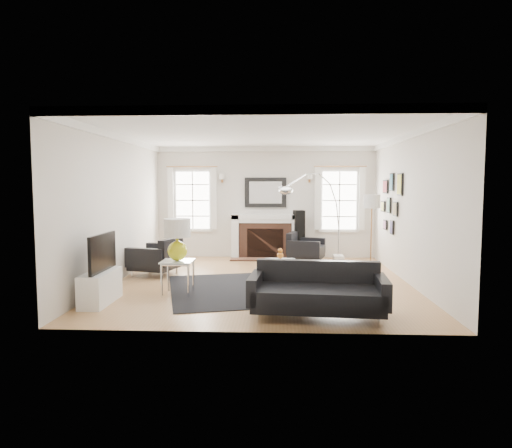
{
  "coord_description": "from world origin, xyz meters",
  "views": [
    {
      "loc": [
        0.29,
        -8.56,
        1.84
      ],
      "look_at": [
        -0.12,
        0.3,
        1.08
      ],
      "focal_mm": 32.0,
      "sensor_mm": 36.0,
      "label": 1
    }
  ],
  "objects_px": {
    "armchair_left": "(158,258)",
    "coffee_table": "(283,271)",
    "gourd_lamp": "(177,237)",
    "sofa": "(318,293)",
    "armchair_right": "(304,249)",
    "arc_floor_lamp": "(314,215)",
    "fireplace": "(265,237)"
  },
  "relations": [
    {
      "from": "armchair_right",
      "to": "arc_floor_lamp",
      "type": "relative_size",
      "value": 0.48
    },
    {
      "from": "sofa",
      "to": "gourd_lamp",
      "type": "xyz_separation_m",
      "value": [
        -2.23,
        1.18,
        0.65
      ]
    },
    {
      "from": "sofa",
      "to": "armchair_right",
      "type": "height_order",
      "value": "sofa"
    },
    {
      "from": "armchair_left",
      "to": "fireplace",
      "type": "bearing_deg",
      "value": 46.48
    },
    {
      "from": "armchair_right",
      "to": "gourd_lamp",
      "type": "xyz_separation_m",
      "value": [
        -2.31,
        -3.25,
        0.65
      ]
    },
    {
      "from": "armchair_right",
      "to": "arc_floor_lamp",
      "type": "distance_m",
      "value": 1.02
    },
    {
      "from": "sofa",
      "to": "armchair_right",
      "type": "bearing_deg",
      "value": 89.08
    },
    {
      "from": "arc_floor_lamp",
      "to": "armchair_left",
      "type": "bearing_deg",
      "value": -161.22
    },
    {
      "from": "coffee_table",
      "to": "armchair_right",
      "type": "bearing_deg",
      "value": 80.07
    },
    {
      "from": "armchair_left",
      "to": "gourd_lamp",
      "type": "bearing_deg",
      "value": -64.47
    },
    {
      "from": "sofa",
      "to": "armchair_left",
      "type": "relative_size",
      "value": 1.75
    },
    {
      "from": "sofa",
      "to": "coffee_table",
      "type": "height_order",
      "value": "sofa"
    },
    {
      "from": "coffee_table",
      "to": "gourd_lamp",
      "type": "xyz_separation_m",
      "value": [
        -1.77,
        -0.19,
        0.6
      ]
    },
    {
      "from": "fireplace",
      "to": "gourd_lamp",
      "type": "bearing_deg",
      "value": -109.54
    },
    {
      "from": "fireplace",
      "to": "coffee_table",
      "type": "distance_m",
      "value": 3.69
    },
    {
      "from": "sofa",
      "to": "armchair_right",
      "type": "xyz_separation_m",
      "value": [
        0.07,
        4.43,
        -0.0
      ]
    },
    {
      "from": "arc_floor_lamp",
      "to": "fireplace",
      "type": "bearing_deg",
      "value": 134.0
    },
    {
      "from": "fireplace",
      "to": "armchair_right",
      "type": "distance_m",
      "value": 1.14
    },
    {
      "from": "armchair_left",
      "to": "gourd_lamp",
      "type": "height_order",
      "value": "gourd_lamp"
    },
    {
      "from": "sofa",
      "to": "arc_floor_lamp",
      "type": "xyz_separation_m",
      "value": [
        0.24,
        3.9,
        0.84
      ]
    },
    {
      "from": "sofa",
      "to": "armchair_right",
      "type": "relative_size",
      "value": 1.86
    },
    {
      "from": "sofa",
      "to": "coffee_table",
      "type": "bearing_deg",
      "value": 108.65
    },
    {
      "from": "armchair_right",
      "to": "sofa",
      "type": "bearing_deg",
      "value": -90.92
    },
    {
      "from": "fireplace",
      "to": "arc_floor_lamp",
      "type": "relative_size",
      "value": 0.78
    },
    {
      "from": "arc_floor_lamp",
      "to": "armchair_right",
      "type": "bearing_deg",
      "value": 107.74
    },
    {
      "from": "coffee_table",
      "to": "arc_floor_lamp",
      "type": "bearing_deg",
      "value": 74.3
    },
    {
      "from": "sofa",
      "to": "arc_floor_lamp",
      "type": "height_order",
      "value": "arc_floor_lamp"
    },
    {
      "from": "fireplace",
      "to": "gourd_lamp",
      "type": "xyz_separation_m",
      "value": [
        -1.37,
        -3.86,
        0.44
      ]
    },
    {
      "from": "fireplace",
      "to": "sofa",
      "type": "bearing_deg",
      "value": -80.27
    },
    {
      "from": "armchair_left",
      "to": "coffee_table",
      "type": "xyz_separation_m",
      "value": [
        2.54,
        -1.42,
        0.03
      ]
    },
    {
      "from": "armchair_left",
      "to": "armchair_right",
      "type": "distance_m",
      "value": 3.48
    },
    {
      "from": "armchair_left",
      "to": "coffee_table",
      "type": "height_order",
      "value": "armchair_left"
    }
  ]
}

